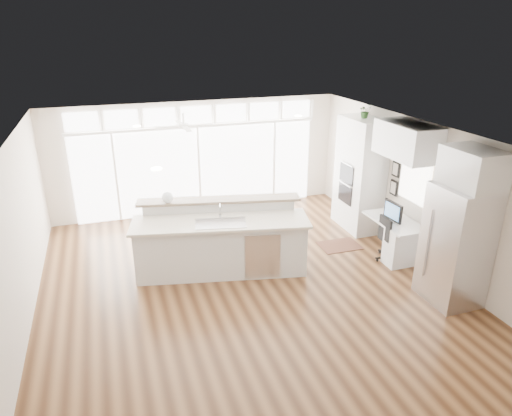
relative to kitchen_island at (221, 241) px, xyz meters
name	(u,v)px	position (x,y,z in m)	size (l,w,h in m)	color
floor	(248,289)	(0.28, -0.76, -0.65)	(7.00, 8.00, 0.02)	#412614
ceiling	(247,138)	(0.28, -0.76, 2.06)	(7.00, 8.00, 0.02)	white
wall_back	(198,157)	(0.28, 3.24, 0.71)	(7.00, 0.04, 2.70)	beige
wall_front	(386,388)	(0.28, -4.76, 0.71)	(7.00, 0.04, 2.70)	beige
wall_left	(14,249)	(-3.22, -0.76, 0.71)	(0.04, 8.00, 2.70)	beige
wall_right	(425,195)	(3.78, -0.76, 0.71)	(0.04, 8.00, 2.70)	beige
glass_wall	(199,170)	(0.28, 3.18, 0.41)	(5.80, 0.06, 2.08)	white
transom_row	(196,115)	(0.28, 3.18, 1.74)	(5.90, 0.06, 0.40)	white
desk_window	(415,181)	(3.74, -0.46, 0.91)	(0.04, 0.85, 0.85)	white
ceiling_fan	(183,121)	(-0.22, 2.04, 1.84)	(1.16, 1.16, 0.32)	white
recessed_lights	(243,136)	(0.28, -0.56, 2.04)	(3.40, 3.00, 0.02)	white
oven_cabinet	(360,175)	(3.45, 1.04, 0.61)	(0.64, 1.20, 2.50)	silver
desk_nook	(393,238)	(3.41, -0.46, -0.26)	(0.72, 1.30, 0.76)	silver
upper_cabinets	(407,141)	(3.45, -0.46, 1.71)	(0.64, 1.30, 0.64)	silver
refrigerator	(456,245)	(3.39, -2.11, 0.36)	(0.76, 0.90, 2.00)	silver
fridge_cabinet	(473,168)	(3.45, -2.11, 1.66)	(0.64, 0.90, 0.60)	silver
framed_photos	(395,178)	(3.74, 0.16, 0.76)	(0.06, 0.22, 0.80)	black
kitchen_island	(221,241)	(0.00, 0.00, 0.00)	(3.20, 1.21, 1.27)	silver
rug	(340,245)	(2.62, 0.24, -0.63)	(0.83, 0.60, 0.01)	black
office_chair	(393,239)	(3.29, -0.64, -0.18)	(0.48, 0.44, 0.91)	black
fishbowl	(167,197)	(-0.84, 0.59, 0.74)	(0.21, 0.21, 0.21)	white
monitor	(393,211)	(3.33, -0.46, 0.33)	(0.08, 0.50, 0.42)	black
keyboard	(384,222)	(3.16, -0.46, 0.13)	(0.13, 0.34, 0.02)	white
potted_plant	(365,112)	(3.45, 1.04, 1.98)	(0.27, 0.30, 0.23)	#2F5C27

